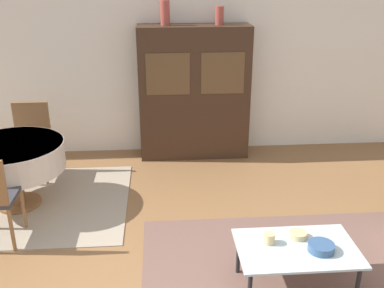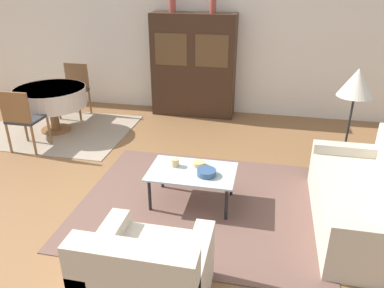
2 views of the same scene
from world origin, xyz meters
TOP-DOWN VIEW (x-y plane):
  - wall_back at (0.00, 3.63)m, footprint 10.00×0.06m
  - area_rug at (1.09, 0.43)m, footprint 2.76×2.30m
  - dining_rug at (-1.69, 2.08)m, footprint 2.39×1.82m
  - coffee_table at (0.97, 0.43)m, footprint 0.97×0.62m
  - display_cabinet at (0.38, 3.37)m, footprint 1.48×0.43m
  - dining_table at (-1.71, 2.06)m, footprint 1.12×1.12m
  - dining_chair_far at (-1.71, 2.84)m, footprint 0.44×0.44m
  - cup at (0.76, 0.51)m, footprint 0.09×0.09m
  - bowl at (1.15, 0.37)m, footprint 0.21×0.21m
  - bowl_small at (1.02, 0.57)m, footprint 0.15×0.15m
  - vase_tall at (0.01, 3.37)m, footprint 0.12×0.12m
  - vase_short at (0.71, 3.37)m, footprint 0.11×0.11m

SIDE VIEW (x-z plane):
  - area_rug at x=1.09m, z-range 0.00..0.01m
  - dining_rug at x=-1.69m, z-range 0.00..0.01m
  - coffee_table at x=0.97m, z-range 0.17..0.58m
  - bowl_small at x=1.02m, z-range 0.42..0.47m
  - bowl at x=1.15m, z-range 0.42..0.48m
  - cup at x=0.76m, z-range 0.42..0.51m
  - dining_chair_far at x=-1.71m, z-range 0.08..1.01m
  - dining_table at x=-1.71m, z-range 0.22..0.95m
  - display_cabinet at x=0.38m, z-range 0.00..1.80m
  - wall_back at x=0.00m, z-range 0.00..2.70m
  - vase_short at x=0.71m, z-range 1.80..2.03m
  - vase_tall at x=0.01m, z-range 1.80..2.11m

